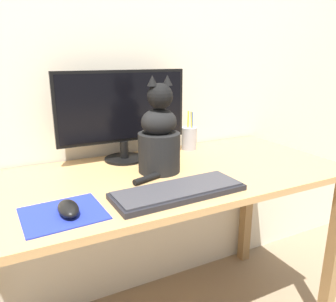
% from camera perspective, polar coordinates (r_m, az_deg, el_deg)
% --- Properties ---
extents(wall_back, '(7.00, 0.04, 2.50)m').
position_cam_1_polar(wall_back, '(1.49, -7.55, 18.97)').
color(wall_back, beige).
rests_on(wall_back, ground_plane).
extents(desk, '(1.44, 0.64, 0.75)m').
position_cam_1_polar(desk, '(1.28, -1.20, -8.23)').
color(desk, tan).
rests_on(desk, ground_plane).
extents(monitor, '(0.55, 0.17, 0.38)m').
position_cam_1_polar(monitor, '(1.37, -7.85, 6.79)').
color(monitor, black).
rests_on(monitor, desk).
extents(keyboard, '(0.44, 0.17, 0.02)m').
position_cam_1_polar(keyboard, '(1.06, 1.83, -6.96)').
color(keyboard, black).
rests_on(keyboard, desk).
extents(mousepad_left, '(0.23, 0.21, 0.00)m').
position_cam_1_polar(mousepad_left, '(0.98, -17.82, -10.34)').
color(mousepad_left, '#1E2D9E').
rests_on(mousepad_left, desk).
extents(computer_mouse_left, '(0.06, 0.11, 0.03)m').
position_cam_1_polar(computer_mouse_left, '(0.96, -16.97, -9.55)').
color(computer_mouse_left, black).
rests_on(computer_mouse_left, mousepad_left).
extents(cat, '(0.23, 0.19, 0.36)m').
position_cam_1_polar(cat, '(1.23, -1.54, 2.41)').
color(cat, black).
rests_on(cat, desk).
extents(pen_cup, '(0.07, 0.07, 0.18)m').
position_cam_1_polar(pen_cup, '(1.55, 3.72, 2.28)').
color(pen_cup, '#99999E').
rests_on(pen_cup, desk).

